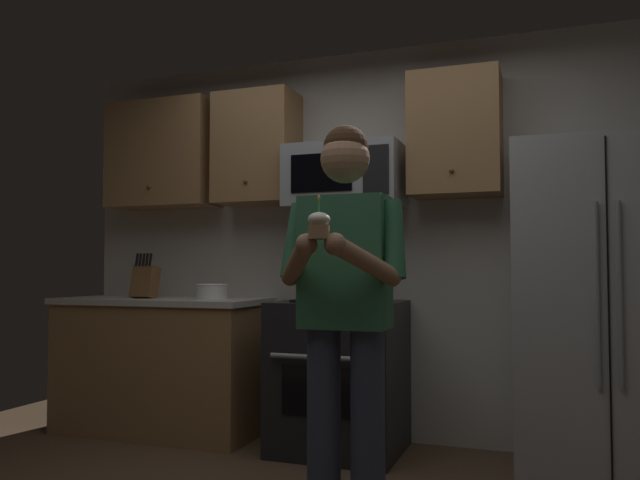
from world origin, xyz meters
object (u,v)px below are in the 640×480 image
at_px(bowl_large_white, 212,291).
at_px(cupcake, 319,225).
at_px(person, 345,298).
at_px(oven_range, 339,376).
at_px(knife_block, 145,281).
at_px(refrigerator, 603,310).
at_px(microwave, 345,176).

bearing_deg(bowl_large_white, cupcake, -48.18).
relative_size(person, cupcake, 10.13).
distance_m(bowl_large_white, person, 1.71).
bearing_deg(oven_range, knife_block, -178.80).
distance_m(refrigerator, bowl_large_white, 2.41).
bearing_deg(cupcake, bowl_large_white, 131.82).
bearing_deg(oven_range, microwave, 89.98).
bearing_deg(knife_block, person, -30.92).
height_order(refrigerator, person, refrigerator).
height_order(person, cupcake, person).
bearing_deg(cupcake, refrigerator, 51.39).
bearing_deg(bowl_large_white, oven_range, -0.72).
height_order(microwave, cupcake, microwave).
bearing_deg(bowl_large_white, knife_block, -175.32).
relative_size(microwave, refrigerator, 0.41).
bearing_deg(knife_block, microwave, 6.04).
bearing_deg(oven_range, bowl_large_white, 179.28).
distance_m(microwave, bowl_large_white, 1.18).
xyz_separation_m(bowl_large_white, person, (1.29, -1.12, 0.02)).
distance_m(knife_block, bowl_large_white, 0.51).
xyz_separation_m(microwave, person, (0.39, -1.22, -0.72)).
xyz_separation_m(oven_range, knife_block, (-1.41, -0.03, 0.57)).
xyz_separation_m(oven_range, cupcake, (0.39, -1.43, 0.83)).
distance_m(microwave, refrigerator, 1.72).
xyz_separation_m(refrigerator, person, (-1.11, -1.07, 0.10)).
relative_size(oven_range, bowl_large_white, 4.23).
relative_size(bowl_large_white, cupcake, 1.27).
bearing_deg(person, knife_block, 149.08).
bearing_deg(knife_block, cupcake, -38.03).
bearing_deg(oven_range, refrigerator, -1.50).
xyz_separation_m(oven_range, person, (0.39, -1.10, 0.53)).
height_order(oven_range, cupcake, cupcake).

